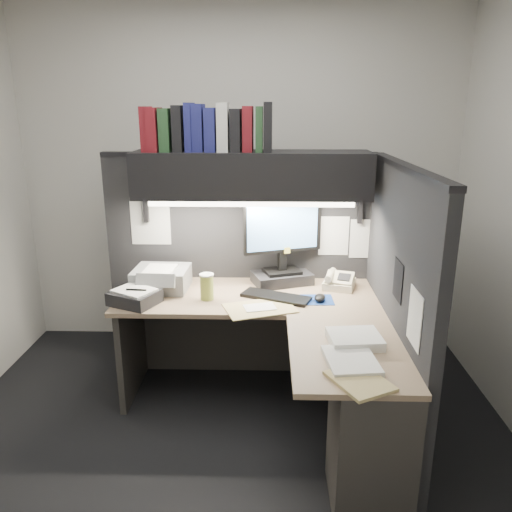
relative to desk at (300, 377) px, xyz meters
The scene contains 22 objects.
floor 0.61m from the desk, behind, with size 3.50×3.50×0.00m, color black.
wall_back 1.81m from the desk, 105.82° to the left, with size 3.50×0.04×2.70m, color silver.
wall_front 1.80m from the desk, 105.86° to the right, with size 3.50×0.04×2.70m, color silver.
partition_back 1.07m from the desk, 113.00° to the left, with size 1.90×0.06×1.60m, color black.
partition_right 0.68m from the desk, 18.19° to the left, with size 0.06×1.50×1.60m, color black.
desk is the anchor object (origin of this frame).
overhead_shelf 1.33m from the desk, 111.79° to the left, with size 1.55×0.34×0.30m, color black.
task_light_tube 1.12m from the desk, 116.16° to the left, with size 0.04×0.04×1.32m, color white.
monitor 0.95m from the desk, 96.54° to the left, with size 0.53×0.36×0.60m.
keyboard 0.60m from the desk, 105.31° to the left, with size 0.45×0.15×0.02m, color black.
mousepad 0.57m from the desk, 74.82° to the left, with size 0.21×0.19×0.00m, color navy.
mouse 0.57m from the desk, 72.52° to the left, with size 0.07×0.11×0.04m, color black.
telephone 0.84m from the desk, 67.08° to the left, with size 0.20×0.21×0.08m, color beige.
coffee_cup 0.84m from the desk, 140.87° to the left, with size 0.09×0.09×0.16m, color #C2CE52.
printer 1.19m from the desk, 144.18° to the left, with size 0.36×0.31×0.15m, color gray.
notebook_stack 1.15m from the desk, 159.47° to the left, with size 0.28×0.23×0.08m, color black.
open_folder 0.50m from the desk, 126.51° to the left, with size 0.42×0.27×0.01m, color tan.
paper_stack_a 0.43m from the desk, 27.17° to the right, with size 0.27×0.23×0.05m, color white.
paper_stack_b 0.51m from the desk, 58.42° to the right, with size 0.24×0.30×0.03m, color white.
manila_stack 0.65m from the desk, 66.55° to the right, with size 0.22×0.28×0.02m, color tan.
binder_row 1.65m from the desk, 128.06° to the left, with size 0.83×0.24×0.31m.
pinned_papers 0.83m from the desk, 90.40° to the left, with size 1.76×1.31×0.51m.
Camera 1 is at (0.24, -2.54, 1.93)m, focal length 35.00 mm.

